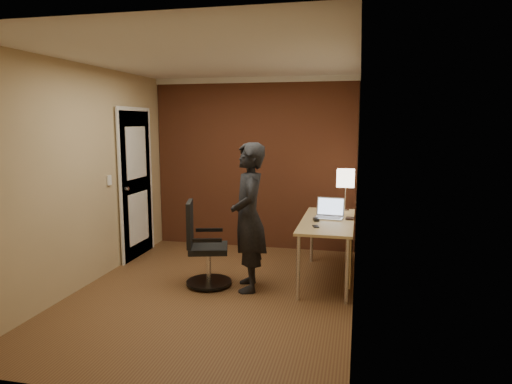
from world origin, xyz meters
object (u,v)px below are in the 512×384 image
(desk_lamp, at_px, (346,179))
(desk, at_px, (334,231))
(mouse, at_px, (316,220))
(wallet, at_px, (350,218))
(laptop, at_px, (330,212))
(office_chair, at_px, (203,250))
(phone, at_px, (316,226))
(person, at_px, (249,217))

(desk_lamp, bearing_deg, desk, -99.45)
(mouse, relative_size, wallet, 0.91)
(desk_lamp, height_order, mouse, desk_lamp)
(desk, bearing_deg, laptop, 114.02)
(laptop, relative_size, mouse, 3.54)
(office_chair, bearing_deg, phone, 4.73)
(desk, height_order, desk_lamp, desk_lamp)
(desk, height_order, phone, phone)
(laptop, distance_m, person, 1.05)
(mouse, xyz_separation_m, office_chair, (-1.24, -0.40, -0.32))
(mouse, relative_size, person, 0.06)
(wallet, distance_m, person, 1.23)
(desk, bearing_deg, desk_lamp, 80.55)
(wallet, bearing_deg, desk_lamp, 98.03)
(wallet, bearing_deg, laptop, 167.31)
(mouse, distance_m, person, 0.81)
(laptop, xyz_separation_m, office_chair, (-1.38, -0.64, -0.37))
(phone, height_order, person, person)
(wallet, bearing_deg, person, -152.44)
(desk, relative_size, desk_lamp, 2.80)
(person, bearing_deg, wallet, 101.72)
(laptop, height_order, person, person)
(desk_lamp, xyz_separation_m, mouse, (-0.30, -0.71, -0.40))
(laptop, bearing_deg, desk, -65.98)
(desk, xyz_separation_m, office_chair, (-1.44, -0.50, -0.18))
(desk, relative_size, laptop, 4.24)
(mouse, bearing_deg, phone, -101.72)
(desk_lamp, distance_m, wallet, 0.67)
(phone, bearing_deg, desk_lamp, 58.52)
(desk, distance_m, phone, 0.45)
(mouse, distance_m, office_chair, 1.34)
(desk, xyz_separation_m, laptop, (-0.06, 0.14, 0.19))
(desk_lamp, distance_m, person, 1.53)
(laptop, relative_size, phone, 3.08)
(desk, relative_size, person, 0.91)
(person, bearing_deg, office_chair, -104.04)
(desk, distance_m, person, 1.05)
(mouse, height_order, person, person)
(mouse, height_order, office_chair, office_chair)
(laptop, distance_m, phone, 0.55)
(phone, xyz_separation_m, office_chair, (-1.26, -0.10, -0.31))
(office_chair, relative_size, person, 0.58)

